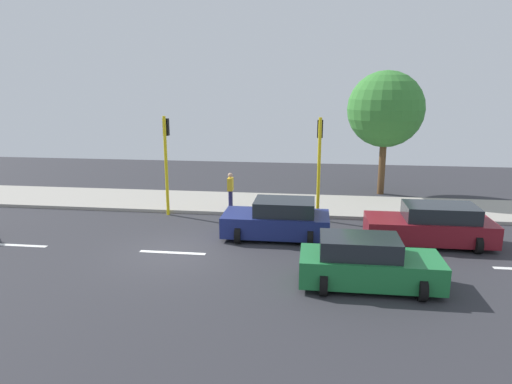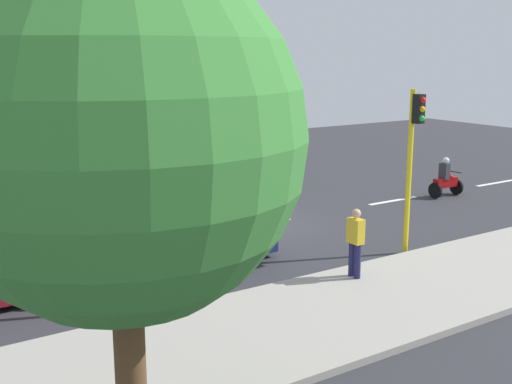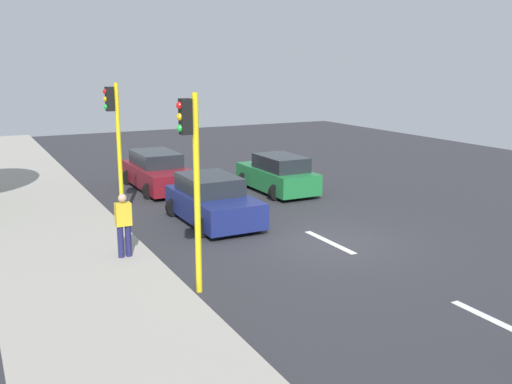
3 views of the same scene
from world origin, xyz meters
name	(u,v)px [view 3 (image 3 of 3)]	position (x,y,z in m)	size (l,w,h in m)	color
ground_plane	(329,244)	(0.00, 0.00, -0.05)	(40.00, 60.00, 0.10)	#2D2D33
sidewalk	(84,281)	(7.00, 0.00, 0.07)	(4.00, 60.00, 0.15)	#9E998E
lane_stripe_far_north	(185,173)	(0.00, -12.00, 0.01)	(0.20, 2.40, 0.01)	white
lane_stripe_north	(240,200)	(0.00, -6.00, 0.01)	(0.20, 2.40, 0.01)	white
lane_stripe_mid	(329,242)	(0.00, 0.00, 0.01)	(0.20, 2.40, 0.01)	white
lane_stripe_south	(499,323)	(0.00, 6.00, 0.01)	(0.20, 2.40, 0.01)	white
car_green	(278,175)	(-1.93, -6.53, 0.71)	(2.13, 4.08, 1.52)	#1E7238
car_maroon	(158,172)	(2.17, -9.30, 0.71)	(2.29, 4.58, 1.52)	maroon
car_dark_blue	(213,201)	(2.17, -3.57, 0.71)	(2.33, 4.09, 1.52)	navy
pedestrian_near_signal	(124,223)	(5.73, -1.04, 1.06)	(0.40, 0.24, 1.69)	#1E1E4C
traffic_light_corner	(192,166)	(4.85, 1.70, 2.93)	(0.49, 0.24, 4.50)	yellow
traffic_light_midblock	(115,133)	(4.85, -5.12, 2.93)	(0.49, 0.24, 4.50)	yellow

